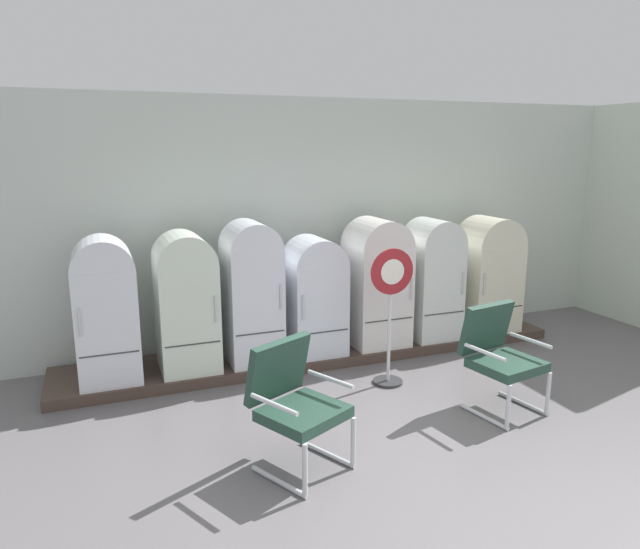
{
  "coord_description": "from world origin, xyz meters",
  "views": [
    {
      "loc": [
        -2.41,
        -3.17,
        2.51
      ],
      "look_at": [
        -0.09,
        2.75,
        1.08
      ],
      "focal_mm": 32.5,
      "sensor_mm": 36.0,
      "label": 1
    }
  ],
  "objects_px": {
    "refrigerator_5": "(432,275)",
    "armchair_right": "(499,352)",
    "refrigerator_2": "(252,287)",
    "refrigerator_6": "(488,271)",
    "refrigerator_4": "(377,278)",
    "armchair_left": "(294,398)",
    "refrigerator_1": "(186,298)",
    "refrigerator_3": "(314,292)",
    "refrigerator_0": "(105,306)",
    "sign_stand": "(390,317)"
  },
  "relations": [
    {
      "from": "refrigerator_3",
      "to": "refrigerator_5",
      "type": "height_order",
      "value": "refrigerator_5"
    },
    {
      "from": "refrigerator_4",
      "to": "armchair_right",
      "type": "xyz_separation_m",
      "value": [
        0.38,
        -1.85,
        -0.36
      ]
    },
    {
      "from": "refrigerator_1",
      "to": "refrigerator_2",
      "type": "height_order",
      "value": "refrigerator_2"
    },
    {
      "from": "refrigerator_6",
      "to": "sign_stand",
      "type": "distance_m",
      "value": 2.14
    },
    {
      "from": "refrigerator_4",
      "to": "refrigerator_6",
      "type": "xyz_separation_m",
      "value": [
        1.61,
        -0.03,
        -0.03
      ]
    },
    {
      "from": "refrigerator_2",
      "to": "refrigerator_4",
      "type": "bearing_deg",
      "value": 0.59
    },
    {
      "from": "refrigerator_2",
      "to": "armchair_left",
      "type": "bearing_deg",
      "value": -96.07
    },
    {
      "from": "refrigerator_5",
      "to": "armchair_right",
      "type": "bearing_deg",
      "value": -101.8
    },
    {
      "from": "refrigerator_5",
      "to": "armchair_right",
      "type": "height_order",
      "value": "refrigerator_5"
    },
    {
      "from": "refrigerator_3",
      "to": "refrigerator_1",
      "type": "bearing_deg",
      "value": 178.59
    },
    {
      "from": "refrigerator_2",
      "to": "sign_stand",
      "type": "height_order",
      "value": "refrigerator_2"
    },
    {
      "from": "refrigerator_2",
      "to": "sign_stand",
      "type": "xyz_separation_m",
      "value": [
        1.24,
        -0.93,
        -0.22
      ]
    },
    {
      "from": "refrigerator_4",
      "to": "refrigerator_6",
      "type": "relative_size",
      "value": 1.03
    },
    {
      "from": "refrigerator_1",
      "to": "refrigerator_4",
      "type": "relative_size",
      "value": 0.97
    },
    {
      "from": "refrigerator_1",
      "to": "armchair_left",
      "type": "distance_m",
      "value": 2.21
    },
    {
      "from": "refrigerator_1",
      "to": "refrigerator_3",
      "type": "xyz_separation_m",
      "value": [
        1.46,
        -0.04,
        -0.07
      ]
    },
    {
      "from": "refrigerator_1",
      "to": "refrigerator_6",
      "type": "distance_m",
      "value": 3.89
    },
    {
      "from": "refrigerator_3",
      "to": "refrigerator_6",
      "type": "xyz_separation_m",
      "value": [
        2.43,
        -0.01,
        0.06
      ]
    },
    {
      "from": "refrigerator_0",
      "to": "refrigerator_5",
      "type": "relative_size",
      "value": 0.99
    },
    {
      "from": "refrigerator_3",
      "to": "armchair_right",
      "type": "bearing_deg",
      "value": -56.74
    },
    {
      "from": "refrigerator_5",
      "to": "refrigerator_1",
      "type": "bearing_deg",
      "value": 179.25
    },
    {
      "from": "refrigerator_0",
      "to": "armchair_left",
      "type": "distance_m",
      "value": 2.5
    },
    {
      "from": "refrigerator_3",
      "to": "sign_stand",
      "type": "relative_size",
      "value": 0.93
    },
    {
      "from": "refrigerator_0",
      "to": "refrigerator_3",
      "type": "xyz_separation_m",
      "value": [
        2.27,
        -0.01,
        -0.07
      ]
    },
    {
      "from": "refrigerator_2",
      "to": "refrigerator_5",
      "type": "xyz_separation_m",
      "value": [
        2.32,
        -0.02,
        -0.05
      ]
    },
    {
      "from": "refrigerator_2",
      "to": "refrigerator_6",
      "type": "xyz_separation_m",
      "value": [
        3.17,
        -0.02,
        -0.06
      ]
    },
    {
      "from": "refrigerator_0",
      "to": "refrigerator_3",
      "type": "relative_size",
      "value": 1.09
    },
    {
      "from": "refrigerator_1",
      "to": "refrigerator_2",
      "type": "bearing_deg",
      "value": -1.86
    },
    {
      "from": "armchair_right",
      "to": "refrigerator_3",
      "type": "bearing_deg",
      "value": 123.26
    },
    {
      "from": "refrigerator_1",
      "to": "armchair_left",
      "type": "xyz_separation_m",
      "value": [
        0.5,
        -2.12,
        -0.34
      ]
    },
    {
      "from": "refrigerator_5",
      "to": "refrigerator_6",
      "type": "xyz_separation_m",
      "value": [
        0.85,
        -0.0,
        -0.02
      ]
    },
    {
      "from": "refrigerator_5",
      "to": "sign_stand",
      "type": "height_order",
      "value": "refrigerator_5"
    },
    {
      "from": "refrigerator_1",
      "to": "refrigerator_2",
      "type": "distance_m",
      "value": 0.72
    },
    {
      "from": "refrigerator_1",
      "to": "armchair_right",
      "type": "height_order",
      "value": "refrigerator_1"
    },
    {
      "from": "refrigerator_2",
      "to": "refrigerator_5",
      "type": "distance_m",
      "value": 2.32
    },
    {
      "from": "refrigerator_3",
      "to": "armchair_left",
      "type": "distance_m",
      "value": 2.31
    },
    {
      "from": "refrigerator_2",
      "to": "armchair_left",
      "type": "xyz_separation_m",
      "value": [
        -0.22,
        -2.1,
        -0.39
      ]
    },
    {
      "from": "refrigerator_4",
      "to": "armchair_left",
      "type": "distance_m",
      "value": 2.79
    },
    {
      "from": "refrigerator_6",
      "to": "armchair_right",
      "type": "height_order",
      "value": "refrigerator_6"
    },
    {
      "from": "refrigerator_5",
      "to": "refrigerator_2",
      "type": "bearing_deg",
      "value": 179.59
    },
    {
      "from": "refrigerator_1",
      "to": "refrigerator_4",
      "type": "xyz_separation_m",
      "value": [
        2.28,
        -0.01,
        0.02
      ]
    },
    {
      "from": "refrigerator_2",
      "to": "refrigerator_1",
      "type": "bearing_deg",
      "value": 178.14
    },
    {
      "from": "refrigerator_2",
      "to": "refrigerator_6",
      "type": "height_order",
      "value": "refrigerator_2"
    },
    {
      "from": "refrigerator_6",
      "to": "refrigerator_5",
      "type": "bearing_deg",
      "value": 179.91
    },
    {
      "from": "refrigerator_0",
      "to": "refrigerator_6",
      "type": "relative_size",
      "value": 1.0
    },
    {
      "from": "refrigerator_0",
      "to": "refrigerator_4",
      "type": "bearing_deg",
      "value": 0.33
    },
    {
      "from": "refrigerator_0",
      "to": "sign_stand",
      "type": "distance_m",
      "value": 2.93
    },
    {
      "from": "refrigerator_5",
      "to": "armchair_left",
      "type": "xyz_separation_m",
      "value": [
        -2.54,
        -2.08,
        -0.34
      ]
    },
    {
      "from": "refrigerator_4",
      "to": "armchair_right",
      "type": "relative_size",
      "value": 1.51
    },
    {
      "from": "refrigerator_1",
      "to": "armchair_left",
      "type": "relative_size",
      "value": 1.46
    }
  ]
}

